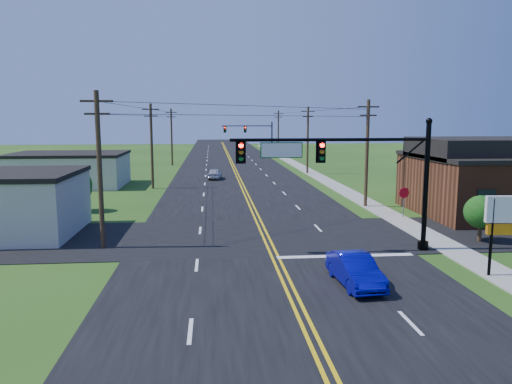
{
  "coord_description": "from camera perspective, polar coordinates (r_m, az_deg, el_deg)",
  "views": [
    {
      "loc": [
        -3.17,
        -18.77,
        7.44
      ],
      "look_at": [
        -0.61,
        10.0,
        3.18
      ],
      "focal_mm": 35.0,
      "sensor_mm": 36.0,
      "label": 1
    }
  ],
  "objects": [
    {
      "name": "blue_car",
      "position": [
        23.02,
        11.25,
        -8.81
      ],
      "size": [
        1.79,
        4.34,
        1.4
      ],
      "primitive_type": "imported",
      "rotation": [
        0.0,
        0.0,
        0.07
      ],
      "color": "#060793",
      "rests_on": "ground"
    },
    {
      "name": "tree_right_back",
      "position": [
        48.94,
        18.01,
        2.31
      ],
      "size": [
        3.0,
        3.0,
        4.1
      ],
      "color": "#342117",
      "rests_on": "ground"
    },
    {
      "name": "shrub_corner",
      "position": [
        33.04,
        24.32,
        -2.1
      ],
      "size": [
        2.0,
        2.0,
        2.86
      ],
      "color": "#342117",
      "rests_on": "ground"
    },
    {
      "name": "signal_mast_far",
      "position": [
        99.1,
        -0.69,
        6.72
      ],
      "size": [
        10.98,
        0.6,
        7.48
      ],
      "color": "black",
      "rests_on": "ground"
    },
    {
      "name": "signal_mast_main",
      "position": [
        27.93,
        10.54,
        2.72
      ],
      "size": [
        11.3,
        0.6,
        7.48
      ],
      "color": "black",
      "rests_on": "ground"
    },
    {
      "name": "utility_pole_left_c",
      "position": [
        81.06,
        -9.63,
        6.36
      ],
      "size": [
        1.8,
        0.28,
        9.0
      ],
      "color": "#342117",
      "rests_on": "ground"
    },
    {
      "name": "road_main",
      "position": [
        69.24,
        -2.44,
        2.24
      ],
      "size": [
        16.0,
        220.0,
        0.04
      ],
      "primitive_type": "cube",
      "color": "black",
      "rests_on": "ground"
    },
    {
      "name": "brick_building",
      "position": [
        43.76,
        26.93,
        0.81
      ],
      "size": [
        14.2,
        11.2,
        4.7
      ],
      "color": "brown",
      "rests_on": "ground"
    },
    {
      "name": "utility_pole_left_b",
      "position": [
        54.21,
        -11.84,
        5.34
      ],
      "size": [
        1.8,
        0.28,
        9.0
      ],
      "color": "#342117",
      "rests_on": "ground"
    },
    {
      "name": "utility_pole_left_a",
      "position": [
        29.58,
        -17.44,
        2.73
      ],
      "size": [
        1.8,
        0.28,
        9.0
      ],
      "color": "#342117",
      "rests_on": "ground"
    },
    {
      "name": "ground",
      "position": [
        20.44,
        4.3,
        -12.98
      ],
      "size": [
        260.0,
        260.0,
        0.0
      ],
      "primitive_type": "plane",
      "color": "#1A4012",
      "rests_on": "ground"
    },
    {
      "name": "pylon_sign",
      "position": [
        26.12,
        26.61,
        -2.68
      ],
      "size": [
        1.9,
        0.45,
        3.88
      ],
      "rotation": [
        0.0,
        0.0,
        -0.1
      ],
      "color": "black",
      "rests_on": "ground"
    },
    {
      "name": "tree_left",
      "position": [
        42.51,
        -19.81,
        0.76
      ],
      "size": [
        2.4,
        2.4,
        3.37
      ],
      "color": "#342117",
      "rests_on": "ground"
    },
    {
      "name": "sidewalk",
      "position": [
        60.79,
        7.95,
        1.32
      ],
      "size": [
        2.0,
        160.0,
        0.08
      ],
      "primitive_type": "cube",
      "color": "gray",
      "rests_on": "ground"
    },
    {
      "name": "distant_car",
      "position": [
        61.79,
        -4.74,
        2.07
      ],
      "size": [
        1.91,
        4.0,
        1.32
      ],
      "primitive_type": "imported",
      "rotation": [
        0.0,
        0.0,
        3.05
      ],
      "color": "silver",
      "rests_on": "ground"
    },
    {
      "name": "utility_pole_right_b",
      "position": [
        68.07,
        5.93,
        6.06
      ],
      "size": [
        1.8,
        0.28,
        9.0
      ],
      "color": "#342117",
      "rests_on": "ground"
    },
    {
      "name": "cream_bldg_far",
      "position": [
        59.2,
        -20.59,
        2.45
      ],
      "size": [
        12.2,
        9.2,
        3.7
      ],
      "color": "beige",
      "rests_on": "ground"
    },
    {
      "name": "utility_pole_right_a",
      "position": [
        42.87,
        12.57,
        4.56
      ],
      "size": [
        1.8,
        0.28,
        9.0
      ],
      "color": "#342117",
      "rests_on": "ground"
    },
    {
      "name": "road_cross",
      "position": [
        31.81,
        0.77,
        -5.09
      ],
      "size": [
        70.0,
        10.0,
        0.04
      ],
      "primitive_type": "cube",
      "color": "black",
      "rests_on": "ground"
    },
    {
      "name": "stop_sign",
      "position": [
        38.93,
        16.55,
        -0.43
      ],
      "size": [
        0.84,
        0.15,
        2.36
      ],
      "rotation": [
        0.0,
        0.0,
        0.13
      ],
      "color": "slate",
      "rests_on": "ground"
    },
    {
      "name": "utility_pole_right_c",
      "position": [
        97.67,
        2.56,
        6.79
      ],
      "size": [
        1.8,
        0.28,
        9.0
      ],
      "color": "#342117",
      "rests_on": "ground"
    }
  ]
}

